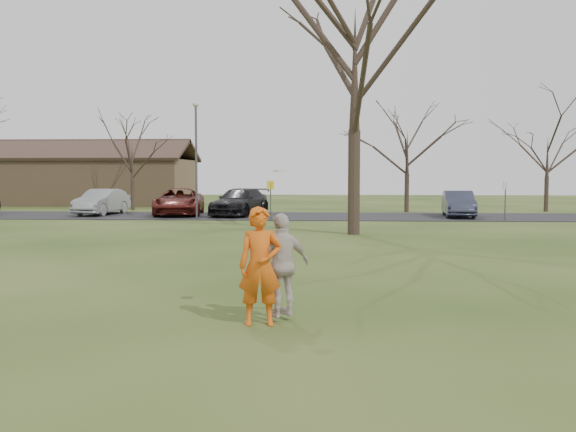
% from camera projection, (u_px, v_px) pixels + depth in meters
% --- Properties ---
extents(ground, '(120.00, 120.00, 0.00)m').
position_uv_depth(ground, '(273.00, 323.00, 10.29)').
color(ground, '#1E380F').
rests_on(ground, ground).
extents(parking_strip, '(62.00, 6.50, 0.04)m').
position_uv_depth(parking_strip, '(310.00, 216.00, 35.18)').
color(parking_strip, black).
rests_on(parking_strip, ground).
extents(player_defender, '(0.76, 0.55, 1.94)m').
position_uv_depth(player_defender, '(260.00, 266.00, 10.09)').
color(player_defender, '#D95711').
rests_on(player_defender, ground).
extents(car_1, '(2.10, 4.69, 1.49)m').
position_uv_depth(car_1, '(102.00, 202.00, 36.31)').
color(car_1, gray).
rests_on(car_1, parking_strip).
extents(car_2, '(3.30, 5.89, 1.56)m').
position_uv_depth(car_2, '(179.00, 202.00, 35.91)').
color(car_2, '#5A1915').
rests_on(car_2, parking_strip).
extents(car_3, '(3.35, 5.67, 1.54)m').
position_uv_depth(car_3, '(240.00, 202.00, 35.69)').
color(car_3, black).
rests_on(car_3, parking_strip).
extents(car_5, '(1.97, 4.52, 1.45)m').
position_uv_depth(car_5, '(458.00, 204.00, 34.47)').
color(car_5, '#32364C').
rests_on(car_5, parking_strip).
extents(catching_play, '(1.06, 0.95, 2.47)m').
position_uv_depth(catching_play, '(283.00, 264.00, 10.38)').
color(catching_play, beige).
rests_on(catching_play, ground).
extents(building, '(20.60, 8.50, 5.14)m').
position_uv_depth(building, '(63.00, 180.00, 49.20)').
color(building, '#8C6D4C').
rests_on(building, ground).
extents(lamp_post, '(0.34, 0.34, 6.27)m').
position_uv_depth(lamp_post, '(196.00, 145.00, 32.78)').
color(lamp_post, '#47474C').
rests_on(lamp_post, ground).
extents(sign_yellow, '(0.35, 0.35, 2.08)m').
position_uv_depth(sign_yellow, '(271.00, 193.00, 32.21)').
color(sign_yellow, '#47474C').
rests_on(sign_yellow, ground).
extents(sign_white, '(0.35, 0.35, 2.08)m').
position_uv_depth(sign_white, '(505.00, 193.00, 31.49)').
color(sign_white, '#47474C').
rests_on(sign_white, ground).
extents(big_tree, '(9.00, 9.00, 14.00)m').
position_uv_depth(big_tree, '(355.00, 59.00, 24.62)').
color(big_tree, '#352821').
rests_on(big_tree, ground).
extents(small_tree_row, '(55.00, 5.90, 8.50)m').
position_uv_depth(small_tree_row, '(381.00, 151.00, 39.68)').
color(small_tree_row, '#352821').
rests_on(small_tree_row, ground).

